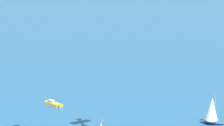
% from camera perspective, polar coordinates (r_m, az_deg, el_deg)
% --- Properties ---
extents(motorboat_ahead, '(8.29, 5.17, 2.36)m').
position_cam_1_polar(motorboat_ahead, '(170.44, -7.50, -5.28)').
color(motorboat_ahead, gold).
rests_on(motorboat_ahead, ground_plane).
extents(sailboat_outer_ring_a, '(8.24, 4.68, 10.50)m').
position_cam_1_polar(sailboat_outer_ring_a, '(154.34, 12.81, -6.01)').
color(sailboat_outer_ring_a, '#23478C').
rests_on(sailboat_outer_ring_a, ground_plane).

